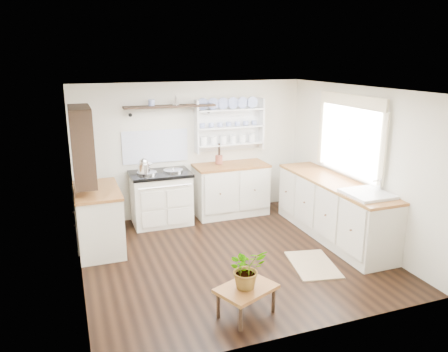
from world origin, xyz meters
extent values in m
cube|color=black|center=(0.00, 0.00, 0.00)|extent=(4.00, 3.80, 0.01)
cube|color=beige|center=(0.00, 1.90, 1.15)|extent=(4.00, 0.02, 2.30)
cube|color=beige|center=(2.00, 0.00, 1.15)|extent=(0.02, 3.80, 2.30)
cube|color=beige|center=(-2.00, 0.00, 1.15)|extent=(0.02, 3.80, 2.30)
cube|color=white|center=(0.00, 0.00, 2.30)|extent=(4.00, 3.80, 0.01)
cube|color=white|center=(1.96, 0.15, 1.50)|extent=(0.04, 1.40, 1.00)
cube|color=white|center=(1.94, 0.15, 1.50)|extent=(0.02, 1.50, 1.10)
cube|color=#F6F6C5|center=(1.92, 0.15, 2.08)|extent=(0.04, 1.55, 0.18)
cube|color=silver|center=(-0.65, 1.57, 0.41)|extent=(0.94, 0.61, 0.83)
cube|color=black|center=(-0.65, 1.57, 0.85)|extent=(0.98, 0.65, 0.05)
cylinder|color=silver|center=(-0.86, 1.57, 0.89)|extent=(0.32, 0.32, 0.03)
cylinder|color=silver|center=(-0.43, 1.57, 0.89)|extent=(0.32, 0.32, 0.03)
cylinder|color=silver|center=(-0.65, 1.22, 0.73)|extent=(0.85, 0.02, 0.02)
cube|color=beige|center=(0.60, 1.60, 0.44)|extent=(1.25, 0.60, 0.88)
cube|color=brown|center=(0.60, 1.60, 0.88)|extent=(1.27, 0.63, 0.04)
cube|color=beige|center=(1.70, 0.10, 0.44)|extent=(0.60, 2.40, 0.88)
cube|color=brown|center=(1.70, 0.10, 0.88)|extent=(0.62, 2.43, 0.04)
cube|color=white|center=(1.70, -0.65, 0.80)|extent=(0.55, 0.60, 0.28)
cylinder|color=silver|center=(1.90, -0.65, 1.00)|extent=(0.02, 0.02, 0.22)
cube|color=beige|center=(-1.70, 0.90, 0.44)|extent=(0.60, 1.10, 0.88)
cube|color=brown|center=(-1.70, 0.90, 0.88)|extent=(0.62, 1.13, 0.04)
cube|color=white|center=(0.65, 1.88, 1.55)|extent=(1.20, 0.03, 0.90)
cube|color=white|center=(0.65, 1.79, 1.55)|extent=(1.20, 0.22, 0.02)
cylinder|color=navy|center=(0.65, 1.80, 1.82)|extent=(0.20, 0.02, 0.20)
cube|color=black|center=(-0.40, 1.77, 1.92)|extent=(1.50, 0.24, 0.04)
cone|color=black|center=(-1.05, 1.84, 1.81)|extent=(0.06, 0.20, 0.06)
cone|color=black|center=(0.25, 1.84, 1.81)|extent=(0.06, 0.20, 0.06)
cube|color=black|center=(-1.84, 0.90, 1.55)|extent=(0.28, 0.80, 1.05)
cylinder|color=brown|center=(0.41, 1.68, 0.98)|extent=(0.13, 0.13, 0.15)
cube|color=brown|center=(-0.37, -1.40, 0.31)|extent=(0.73, 0.64, 0.04)
cylinder|color=black|center=(-0.54, -1.65, 0.15)|extent=(0.04, 0.04, 0.29)
cylinder|color=black|center=(-0.67, -1.35, 0.15)|extent=(0.04, 0.04, 0.29)
cylinder|color=black|center=(-0.07, -1.45, 0.15)|extent=(0.04, 0.04, 0.29)
cylinder|color=black|center=(-0.21, -1.15, 0.15)|extent=(0.04, 0.04, 0.29)
imported|color=#3F7233|center=(-0.37, -1.40, 0.55)|extent=(0.43, 0.38, 0.44)
cube|color=olive|center=(0.92, -0.64, 0.01)|extent=(0.71, 0.94, 0.02)
camera|label=1|loc=(-2.04, -5.23, 2.71)|focal=35.00mm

